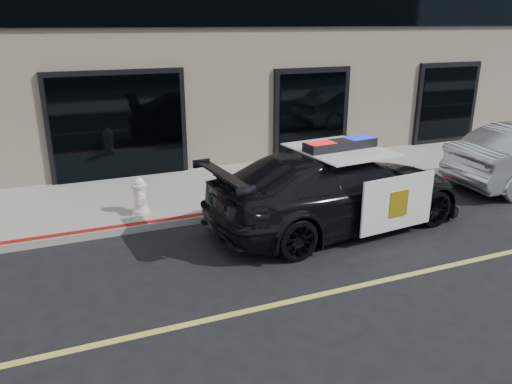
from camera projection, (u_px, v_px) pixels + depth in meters
name	position (u px, v px, depth m)	size (l,w,h in m)	color
ground	(263.00, 308.00, 7.32)	(120.00, 120.00, 0.00)	black
sidewalk_n	(177.00, 194.00, 11.89)	(60.00, 3.50, 0.15)	gray
police_car	(338.00, 188.00, 10.02)	(3.31, 5.93, 1.80)	black
fire_hydrant	(140.00, 196.00, 10.42)	(0.36, 0.50, 0.80)	white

